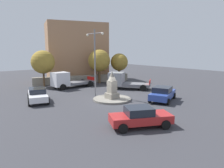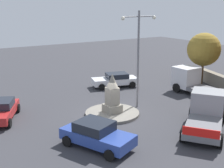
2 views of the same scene
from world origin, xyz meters
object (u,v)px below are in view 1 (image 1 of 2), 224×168
Objects in this scene: car_blue_parked_right at (163,93)px; car_white_parked_left at (38,95)px; tree_far_corner at (119,62)px; truck_grey_approaching at (123,81)px; streetlamp at (95,57)px; monument at (112,86)px; corner_building at (77,52)px; tree_mid_cluster at (43,62)px; car_red_waiting at (140,117)px; truck_white_far_side at (67,80)px; tree_near_wall at (99,61)px.

car_blue_parked_right reaches higher than car_white_parked_left.
truck_grey_approaching is at bearing 143.55° from tree_far_corner.
streetlamp is 6.77m from truck_grey_approaching.
monument is 6.66m from truck_grey_approaching.
monument is at bearing 135.53° from tree_far_corner.
truck_grey_approaching is at bearing -74.80° from streetlamp.
streetlamp is 1.31× the size of truck_grey_approaching.
corner_building is 1.92× the size of tree_mid_cluster.
car_red_waiting is 16.63m from truck_white_far_side.
truck_grey_approaching is at bearing -131.07° from truck_white_far_side.
monument is 0.63× the size of car_blue_parked_right.
streetlamp is 1.62× the size of car_blue_parked_right.
truck_white_far_side is at bearing -49.77° from car_white_parked_left.
monument reaches higher than car_blue_parked_right.
monument is at bearing -176.00° from truck_white_far_side.
truck_white_far_side is at bearing 141.02° from corner_building.
tree_near_wall is 1.02× the size of tree_mid_cluster.
tree_far_corner is (4.64, -15.22, 2.53)m from car_white_parked_left.
car_blue_parked_right is at bearing -144.91° from streetlamp.
corner_building is at bearing -43.94° from car_white_parked_left.
tree_mid_cluster reaches higher than car_blue_parked_right.
streetlamp is 1.59× the size of tree_far_corner.
car_red_waiting reaches higher than car_white_parked_left.
tree_mid_cluster reaches higher than tree_far_corner.
car_red_waiting is (-7.18, 3.32, -0.79)m from monument.
truck_grey_approaching is 0.57× the size of corner_building.
truck_grey_approaching is 12.57m from corner_building.
corner_building reaches higher than car_blue_parked_right.
car_blue_parked_right is at bearing 177.23° from corner_building.
truck_grey_approaching is at bearing 176.96° from tree_near_wall.
monument is 0.64× the size of car_red_waiting.
monument is at bearing 128.15° from truck_grey_approaching.
tree_near_wall is at bearing -64.58° from car_white_parked_left.
tree_near_wall is (7.46, -5.91, -0.96)m from streetlamp.
car_red_waiting is 0.79× the size of truck_grey_approaching.
tree_mid_cluster is (8.41, 7.80, 2.49)m from truck_grey_approaching.
streetlamp reaches higher than monument.
streetlamp is at bearing -16.81° from car_red_waiting.
monument is 0.62× the size of car_white_parked_left.
tree_mid_cluster is (2.47, 8.12, -0.03)m from tree_near_wall.
truck_grey_approaching is at bearing -178.39° from corner_building.
tree_mid_cluster is (19.70, -0.75, 2.84)m from car_red_waiting.
truck_white_far_side is 1.30× the size of tree_far_corner.
tree_mid_cluster is (12.52, 2.57, 2.04)m from monument.
tree_near_wall is (10.05, -5.54, 2.07)m from monument.
tree_far_corner is at bearing -106.93° from tree_mid_cluster.
truck_white_far_side is 1.17× the size of tree_mid_cluster.
car_red_waiting is 0.98× the size of car_blue_parked_right.
truck_white_far_side is 6.72m from tree_near_wall.
car_white_parked_left is 0.90× the size of tree_mid_cluster.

